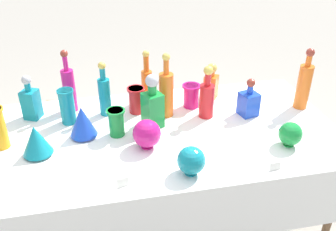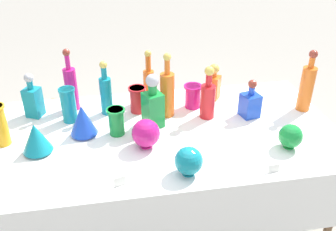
{
  "view_description": "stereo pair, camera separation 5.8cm",
  "coord_description": "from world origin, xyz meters",
  "px_view_note": "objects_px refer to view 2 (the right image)",
  "views": [
    {
      "loc": [
        -0.36,
        -1.75,
        1.9
      ],
      "look_at": [
        0.0,
        0.0,
        0.86
      ],
      "focal_mm": 40.0,
      "sensor_mm": 36.0,
      "label": 1
    },
    {
      "loc": [
        -0.31,
        -1.76,
        1.9
      ],
      "look_at": [
        0.0,
        0.0,
        0.86
      ],
      "focal_mm": 40.0,
      "sensor_mm": 36.0,
      "label": 2
    }
  ],
  "objects_px": {
    "tall_bottle_1": "(106,93)",
    "slender_vase_0": "(137,99)",
    "tall_bottle_0": "(167,92)",
    "square_decanter_2": "(250,103)",
    "slender_vase_4": "(116,120)",
    "cardboard_box_behind_left": "(84,127)",
    "tall_bottle_3": "(149,81)",
    "round_bowl_0": "(146,133)",
    "tall_bottle_5": "(71,86)",
    "tall_bottle_2": "(208,98)",
    "square_decanter_0": "(213,83)",
    "fluted_vase_0": "(83,120)",
    "round_bowl_1": "(189,161)",
    "slender_vase_3": "(68,104)",
    "square_decanter_3": "(33,99)",
    "tall_bottle_4": "(307,86)",
    "round_bowl_2": "(291,136)",
    "slender_vase_2": "(193,95)",
    "fluted_vase_1": "(36,138)",
    "square_decanter_1": "(153,104)"
  },
  "relations": [
    {
      "from": "tall_bottle_1",
      "to": "slender_vase_0",
      "type": "bearing_deg",
      "value": -4.06
    },
    {
      "from": "tall_bottle_0",
      "to": "square_decanter_2",
      "type": "distance_m",
      "value": 0.5
    },
    {
      "from": "slender_vase_4",
      "to": "cardboard_box_behind_left",
      "type": "height_order",
      "value": "slender_vase_4"
    },
    {
      "from": "tall_bottle_3",
      "to": "round_bowl_0",
      "type": "relative_size",
      "value": 2.14
    },
    {
      "from": "tall_bottle_3",
      "to": "tall_bottle_5",
      "type": "relative_size",
      "value": 0.86
    },
    {
      "from": "tall_bottle_1",
      "to": "tall_bottle_2",
      "type": "bearing_deg",
      "value": -14.29
    },
    {
      "from": "tall_bottle_1",
      "to": "square_decanter_0",
      "type": "height_order",
      "value": "tall_bottle_1"
    },
    {
      "from": "tall_bottle_2",
      "to": "square_decanter_2",
      "type": "bearing_deg",
      "value": -7.4
    },
    {
      "from": "square_decanter_2",
      "to": "fluted_vase_0",
      "type": "height_order",
      "value": "square_decanter_2"
    },
    {
      "from": "tall_bottle_5",
      "to": "slender_vase_4",
      "type": "height_order",
      "value": "tall_bottle_5"
    },
    {
      "from": "square_decanter_0",
      "to": "slender_vase_4",
      "type": "xyz_separation_m",
      "value": [
        -0.64,
        -0.33,
        -0.02
      ]
    },
    {
      "from": "fluted_vase_0",
      "to": "round_bowl_1",
      "type": "xyz_separation_m",
      "value": [
        0.5,
        -0.43,
        -0.02
      ]
    },
    {
      "from": "slender_vase_3",
      "to": "square_decanter_3",
      "type": "bearing_deg",
      "value": 154.76
    },
    {
      "from": "square_decanter_3",
      "to": "tall_bottle_4",
      "type": "bearing_deg",
      "value": -7.15
    },
    {
      "from": "square_decanter_0",
      "to": "slender_vase_0",
      "type": "xyz_separation_m",
      "value": [
        -0.5,
        -0.09,
        -0.02
      ]
    },
    {
      "from": "tall_bottle_3",
      "to": "square_decanter_3",
      "type": "distance_m",
      "value": 0.71
    },
    {
      "from": "tall_bottle_4",
      "to": "tall_bottle_3",
      "type": "bearing_deg",
      "value": 162.33
    },
    {
      "from": "tall_bottle_3",
      "to": "slender_vase_4",
      "type": "bearing_deg",
      "value": -121.1
    },
    {
      "from": "round_bowl_2",
      "to": "cardboard_box_behind_left",
      "type": "distance_m",
      "value": 1.91
    },
    {
      "from": "slender_vase_2",
      "to": "square_decanter_3",
      "type": "bearing_deg",
      "value": 176.54
    },
    {
      "from": "fluted_vase_1",
      "to": "round_bowl_0",
      "type": "distance_m",
      "value": 0.56
    },
    {
      "from": "fluted_vase_1",
      "to": "slender_vase_2",
      "type": "bearing_deg",
      "value": 20.52
    },
    {
      "from": "round_bowl_0",
      "to": "tall_bottle_4",
      "type": "bearing_deg",
      "value": 13.08
    },
    {
      "from": "tall_bottle_3",
      "to": "square_decanter_0",
      "type": "relative_size",
      "value": 1.41
    },
    {
      "from": "cardboard_box_behind_left",
      "to": "round_bowl_1",
      "type": "bearing_deg",
      "value": -68.54
    },
    {
      "from": "tall_bottle_3",
      "to": "fluted_vase_0",
      "type": "height_order",
      "value": "tall_bottle_3"
    },
    {
      "from": "tall_bottle_4",
      "to": "tall_bottle_5",
      "type": "relative_size",
      "value": 0.99
    },
    {
      "from": "square_decanter_0",
      "to": "slender_vase_0",
      "type": "height_order",
      "value": "square_decanter_0"
    },
    {
      "from": "square_decanter_1",
      "to": "slender_vase_3",
      "type": "relative_size",
      "value": 1.54
    },
    {
      "from": "fluted_vase_1",
      "to": "round_bowl_1",
      "type": "bearing_deg",
      "value": -22.84
    },
    {
      "from": "square_decanter_2",
      "to": "slender_vase_0",
      "type": "height_order",
      "value": "square_decanter_2"
    },
    {
      "from": "fluted_vase_1",
      "to": "tall_bottle_4",
      "type": "bearing_deg",
      "value": 6.88
    },
    {
      "from": "square_decanter_3",
      "to": "slender_vase_0",
      "type": "relative_size",
      "value": 1.71
    },
    {
      "from": "tall_bottle_4",
      "to": "slender_vase_4",
      "type": "bearing_deg",
      "value": -175.8
    },
    {
      "from": "tall_bottle_2",
      "to": "round_bowl_2",
      "type": "bearing_deg",
      "value": -48.21
    },
    {
      "from": "square_decanter_3",
      "to": "slender_vase_2",
      "type": "relative_size",
      "value": 1.87
    },
    {
      "from": "tall_bottle_4",
      "to": "slender_vase_2",
      "type": "height_order",
      "value": "tall_bottle_4"
    },
    {
      "from": "slender_vase_4",
      "to": "slender_vase_3",
      "type": "bearing_deg",
      "value": 144.23
    },
    {
      "from": "fluted_vase_0",
      "to": "square_decanter_1",
      "type": "bearing_deg",
      "value": 4.41
    },
    {
      "from": "square_decanter_2",
      "to": "slender_vase_2",
      "type": "height_order",
      "value": "square_decanter_2"
    },
    {
      "from": "square_decanter_0",
      "to": "slender_vase_2",
      "type": "bearing_deg",
      "value": -149.06
    },
    {
      "from": "square_decanter_0",
      "to": "slender_vase_4",
      "type": "distance_m",
      "value": 0.72
    },
    {
      "from": "square_decanter_2",
      "to": "round_bowl_1",
      "type": "xyz_separation_m",
      "value": [
        -0.48,
        -0.47,
        -0.01
      ]
    },
    {
      "from": "square_decanter_3",
      "to": "tall_bottle_3",
      "type": "bearing_deg",
      "value": 7.33
    },
    {
      "from": "round_bowl_0",
      "to": "tall_bottle_5",
      "type": "bearing_deg",
      "value": 129.04
    },
    {
      "from": "round_bowl_0",
      "to": "square_decanter_0",
      "type": "bearing_deg",
      "value": 43.73
    },
    {
      "from": "tall_bottle_5",
      "to": "square_decanter_2",
      "type": "relative_size",
      "value": 1.66
    },
    {
      "from": "square_decanter_0",
      "to": "square_decanter_3",
      "type": "bearing_deg",
      "value": -178.11
    },
    {
      "from": "tall_bottle_3",
      "to": "round_bowl_0",
      "type": "bearing_deg",
      "value": -99.02
    },
    {
      "from": "slender_vase_2",
      "to": "round_bowl_1",
      "type": "relative_size",
      "value": 1.03
    }
  ]
}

